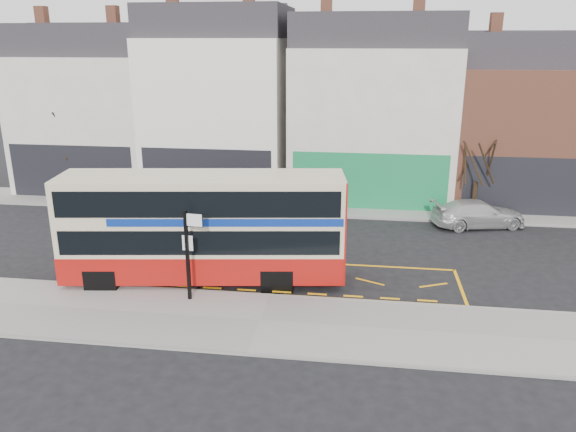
# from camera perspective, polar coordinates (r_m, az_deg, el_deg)

# --- Properties ---
(ground) EXTENTS (120.00, 120.00, 0.00)m
(ground) POSITION_cam_1_polar(r_m,az_deg,el_deg) (20.85, -1.71, -7.92)
(ground) COLOR black
(ground) RESTS_ON ground
(pavement) EXTENTS (40.00, 4.00, 0.15)m
(pavement) POSITION_cam_1_polar(r_m,az_deg,el_deg) (18.80, -2.89, -10.69)
(pavement) COLOR gray
(pavement) RESTS_ON ground
(kerb) EXTENTS (40.00, 0.15, 0.15)m
(kerb) POSITION_cam_1_polar(r_m,az_deg,el_deg) (20.48, -1.88, -8.18)
(kerb) COLOR gray
(kerb) RESTS_ON ground
(far_pavement) EXTENTS (50.00, 3.00, 0.15)m
(far_pavement) POSITION_cam_1_polar(r_m,az_deg,el_deg) (31.03, 1.65, 0.89)
(far_pavement) COLOR gray
(far_pavement) RESTS_ON ground
(road_markings) EXTENTS (14.00, 3.40, 0.01)m
(road_markings) POSITION_cam_1_polar(r_m,az_deg,el_deg) (22.28, -1.02, -6.16)
(road_markings) COLOR #FFA90D
(road_markings) RESTS_ON ground
(terrace_far_left) EXTENTS (8.00, 8.01, 10.80)m
(terrace_far_left) POSITION_cam_1_polar(r_m,az_deg,el_deg) (37.69, -18.77, 10.33)
(terrace_far_left) COLOR beige
(terrace_far_left) RESTS_ON ground
(terrace_left) EXTENTS (8.00, 8.01, 11.80)m
(terrace_left) POSITION_cam_1_polar(r_m,az_deg,el_deg) (34.84, -6.74, 11.42)
(terrace_left) COLOR white
(terrace_left) RESTS_ON ground
(terrace_green_shop) EXTENTS (9.00, 8.01, 11.30)m
(terrace_green_shop) POSITION_cam_1_polar(r_m,az_deg,el_deg) (33.77, 8.51, 10.74)
(terrace_green_shop) COLOR beige
(terrace_green_shop) RESTS_ON ground
(terrace_right) EXTENTS (9.00, 8.01, 10.30)m
(terrace_right) POSITION_cam_1_polar(r_m,az_deg,el_deg) (35.08, 23.50, 8.93)
(terrace_right) COLOR #A05A40
(terrace_right) RESTS_ON ground
(double_decker_bus) EXTENTS (10.76, 3.85, 4.21)m
(double_decker_bus) POSITION_cam_1_polar(r_m,az_deg,el_deg) (21.34, -8.48, -1.10)
(double_decker_bus) COLOR beige
(double_decker_bus) RESTS_ON ground
(bus_stop_post) EXTENTS (0.81, 0.17, 3.29)m
(bus_stop_post) POSITION_cam_1_polar(r_m,az_deg,el_deg) (19.66, -10.04, -3.14)
(bus_stop_post) COLOR black
(bus_stop_post) RESTS_ON pavement
(car_silver) EXTENTS (3.87, 1.77, 1.29)m
(car_silver) POSITION_cam_1_polar(r_m,az_deg,el_deg) (30.88, -13.00, 1.45)
(car_silver) COLOR #A0A0A4
(car_silver) RESTS_ON ground
(car_grey) EXTENTS (4.32, 2.65, 1.34)m
(car_grey) POSITION_cam_1_polar(r_m,az_deg,el_deg) (29.56, 1.35, 1.25)
(car_grey) COLOR #43484B
(car_grey) RESTS_ON ground
(car_white) EXTENTS (4.90, 2.96, 1.33)m
(car_white) POSITION_cam_1_polar(r_m,az_deg,el_deg) (29.46, 18.76, 0.22)
(car_white) COLOR #BCBCBC
(car_white) RESTS_ON ground
(street_tree_left) EXTENTS (3.00, 3.00, 6.48)m
(street_tree_left) POSITION_cam_1_polar(r_m,az_deg,el_deg) (35.36, -21.49, 8.97)
(street_tree_left) COLOR black
(street_tree_left) RESTS_ON ground
(street_tree_right) EXTENTS (2.43, 2.43, 5.26)m
(street_tree_right) POSITION_cam_1_polar(r_m,az_deg,el_deg) (30.15, 18.85, 6.33)
(street_tree_right) COLOR black
(street_tree_right) RESTS_ON ground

